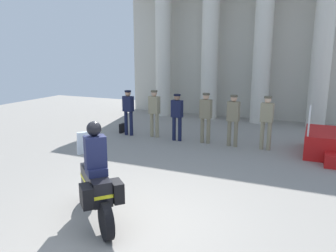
{
  "coord_description": "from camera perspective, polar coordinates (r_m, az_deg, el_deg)",
  "views": [
    {
      "loc": [
        2.89,
        -4.7,
        3.08
      ],
      "look_at": [
        -0.5,
        2.95,
        1.2
      ],
      "focal_mm": 35.6,
      "sensor_mm": 36.0,
      "label": 1
    }
  ],
  "objects": [
    {
      "name": "ground_plane",
      "position": [
        6.32,
        -7.04,
        -16.63
      ],
      "size": [
        28.0,
        28.0,
        0.0
      ],
      "primitive_type": "plane",
      "color": "gray"
    },
    {
      "name": "colonnade_backdrop",
      "position": [
        15.79,
        12.02,
        14.96
      ],
      "size": [
        11.1,
        1.61,
        7.42
      ],
      "color": "beige",
      "rests_on": "ground_plane"
    },
    {
      "name": "officer_in_row_0",
      "position": [
        12.44,
        -6.81,
        2.93
      ],
      "size": [
        0.4,
        0.26,
        1.69
      ],
      "rotation": [
        0.0,
        0.0,
        3.05
      ],
      "color": "#141938",
      "rests_on": "ground_plane"
    },
    {
      "name": "officer_in_row_1",
      "position": [
        12.11,
        -2.36,
        2.81
      ],
      "size": [
        0.4,
        0.26,
        1.72
      ],
      "rotation": [
        0.0,
        0.0,
        3.05
      ],
      "color": "gray",
      "rests_on": "ground_plane"
    },
    {
      "name": "officer_in_row_2",
      "position": [
        11.59,
        1.55,
        2.16
      ],
      "size": [
        0.4,
        0.26,
        1.65
      ],
      "rotation": [
        0.0,
        0.0,
        3.05
      ],
      "color": "#141938",
      "rests_on": "ground_plane"
    },
    {
      "name": "officer_in_row_3",
      "position": [
        11.33,
        6.47,
        2.07
      ],
      "size": [
        0.4,
        0.26,
        1.72
      ],
      "rotation": [
        0.0,
        0.0,
        3.05
      ],
      "color": "#7A7056",
      "rests_on": "ground_plane"
    },
    {
      "name": "officer_in_row_4",
      "position": [
        11.06,
        11.09,
        1.62
      ],
      "size": [
        0.4,
        0.26,
        1.71
      ],
      "rotation": [
        0.0,
        0.0,
        3.05
      ],
      "color": "#7A7056",
      "rests_on": "ground_plane"
    },
    {
      "name": "officer_in_row_5",
      "position": [
        10.94,
        16.54,
        1.26
      ],
      "size": [
        0.4,
        0.26,
        1.72
      ],
      "rotation": [
        0.0,
        0.0,
        3.05
      ],
      "color": "gray",
      "rests_on": "ground_plane"
    },
    {
      "name": "motorcycle_with_rider",
      "position": [
        6.23,
        -12.19,
        -9.15
      ],
      "size": [
        1.64,
        1.49,
        1.9
      ],
      "rotation": [
        0.0,
        0.0,
        2.41
      ],
      "color": "black",
      "rests_on": "ground_plane"
    },
    {
      "name": "briefcase_on_ground",
      "position": [
        13.01,
        -7.84,
        -0.35
      ],
      "size": [
        0.1,
        0.32,
        0.36
      ],
      "primitive_type": "cube",
      "color": "black",
      "rests_on": "ground_plane"
    }
  ]
}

